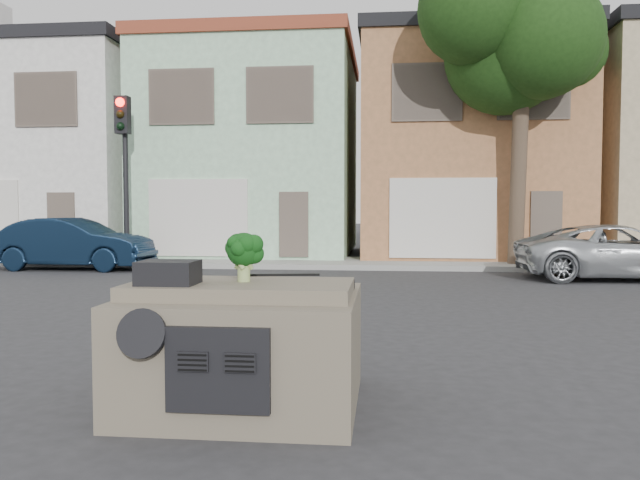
% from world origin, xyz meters
% --- Properties ---
extents(ground_plane, '(120.00, 120.00, 0.00)m').
position_xyz_m(ground_plane, '(0.00, 0.00, 0.00)').
color(ground_plane, '#303033').
rests_on(ground_plane, ground).
extents(sidewalk, '(40.00, 3.00, 0.15)m').
position_xyz_m(sidewalk, '(0.00, 10.50, 0.07)').
color(sidewalk, gray).
rests_on(sidewalk, ground).
extents(townhouse_white, '(7.20, 8.20, 7.55)m').
position_xyz_m(townhouse_white, '(-11.00, 14.50, 3.77)').
color(townhouse_white, silver).
rests_on(townhouse_white, ground).
extents(townhouse_mint, '(7.20, 8.20, 7.55)m').
position_xyz_m(townhouse_mint, '(-3.50, 14.50, 3.77)').
color(townhouse_mint, '#A7D4AD').
rests_on(townhouse_mint, ground).
extents(townhouse_tan, '(7.20, 8.20, 7.55)m').
position_xyz_m(townhouse_tan, '(4.00, 14.50, 3.77)').
color(townhouse_tan, '#A86E45').
rests_on(townhouse_tan, ground).
extents(navy_sedan, '(4.48, 1.59, 1.47)m').
position_xyz_m(navy_sedan, '(-7.61, 8.45, 0.00)').
color(navy_sedan, '#0D1D32').
rests_on(navy_sedan, ground).
extents(silver_pickup, '(4.90, 2.35, 1.35)m').
position_xyz_m(silver_pickup, '(6.98, 7.46, 0.00)').
color(silver_pickup, '#B5BABE').
rests_on(silver_pickup, ground).
extents(traffic_signal, '(0.40, 0.40, 5.10)m').
position_xyz_m(traffic_signal, '(-6.50, 9.50, 2.55)').
color(traffic_signal, black).
rests_on(traffic_signal, ground).
extents(tree_near, '(4.40, 4.00, 8.50)m').
position_xyz_m(tree_near, '(5.00, 9.80, 4.25)').
color(tree_near, '#193710').
rests_on(tree_near, ground).
extents(car_dashboard, '(2.00, 1.80, 1.12)m').
position_xyz_m(car_dashboard, '(0.00, -3.00, 0.56)').
color(car_dashboard, '#685F4E').
rests_on(car_dashboard, ground).
extents(instrument_hump, '(0.48, 0.38, 0.20)m').
position_xyz_m(instrument_hump, '(-0.58, -3.35, 1.22)').
color(instrument_hump, black).
rests_on(instrument_hump, car_dashboard).
extents(wiper_arm, '(0.69, 0.15, 0.02)m').
position_xyz_m(wiper_arm, '(0.28, -2.62, 1.13)').
color(wiper_arm, black).
rests_on(wiper_arm, car_dashboard).
extents(broccoli, '(0.51, 0.51, 0.44)m').
position_xyz_m(broccoli, '(0.01, -3.10, 1.34)').
color(broccoli, '#0D350E').
rests_on(broccoli, car_dashboard).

